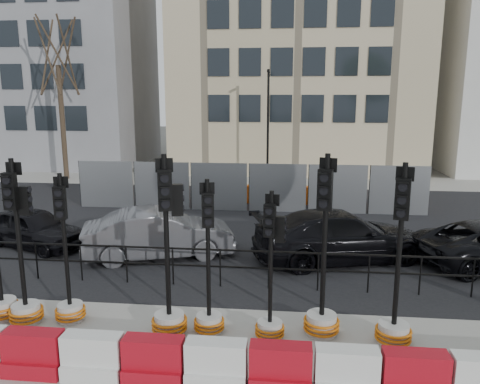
# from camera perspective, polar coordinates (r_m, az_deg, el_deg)

# --- Properties ---
(ground) EXTENTS (120.00, 120.00, 0.00)m
(ground) POSITION_cam_1_polar(r_m,az_deg,el_deg) (10.86, -3.36, -14.01)
(ground) COLOR #51514C
(ground) RESTS_ON ground
(road) EXTENTS (40.00, 14.00, 0.03)m
(road) POSITION_cam_1_polar(r_m,az_deg,el_deg) (17.37, 0.40, -3.93)
(road) COLOR black
(road) RESTS_ON ground
(sidewalk_far) EXTENTS (40.00, 4.00, 0.02)m
(sidewalk_far) POSITION_cam_1_polar(r_m,az_deg,el_deg) (26.12, 2.35, 1.39)
(sidewalk_far) COLOR gray
(sidewalk_far) RESTS_ON ground
(building_grey) EXTENTS (11.00, 9.06, 14.00)m
(building_grey) POSITION_cam_1_polar(r_m,az_deg,el_deg) (35.36, -20.94, 14.74)
(building_grey) COLOR gray
(building_grey) RESTS_ON ground
(building_cream) EXTENTS (15.00, 10.06, 18.00)m
(building_cream) POSITION_cam_1_polar(r_m,az_deg,el_deg) (31.92, 7.04, 19.41)
(building_cream) COLOR beige
(building_cream) RESTS_ON ground
(kerb_railing) EXTENTS (18.00, 0.04, 1.00)m
(kerb_railing) POSITION_cam_1_polar(r_m,az_deg,el_deg) (11.69, -2.43, -8.43)
(kerb_railing) COLOR black
(kerb_railing) RESTS_ON ground
(heras_fencing) EXTENTS (14.33, 1.72, 2.00)m
(heras_fencing) POSITION_cam_1_polar(r_m,az_deg,el_deg) (19.96, 2.83, 0.01)
(heras_fencing) COLOR gray
(heras_fencing) RESTS_ON ground
(lamp_post_far) EXTENTS (0.12, 0.56, 6.00)m
(lamp_post_far) POSITION_cam_1_polar(r_m,az_deg,el_deg) (24.69, 3.42, 8.29)
(lamp_post_far) COLOR black
(lamp_post_far) RESTS_ON ground
(tree_bare_far) EXTENTS (2.00, 2.00, 9.00)m
(tree_bare_far) POSITION_cam_1_polar(r_m,az_deg,el_deg) (28.21, -21.35, 14.94)
(tree_bare_far) COLOR #473828
(tree_bare_far) RESTS_ON ground
(barrier_row) EXTENTS (14.65, 0.50, 0.80)m
(barrier_row) POSITION_cam_1_polar(r_m,az_deg,el_deg) (8.28, -6.74, -20.08)
(barrier_row) COLOR red
(barrier_row) RESTS_ON ground
(traffic_signal_a) EXTENTS (0.70, 0.70, 3.55)m
(traffic_signal_a) POSITION_cam_1_polar(r_m,az_deg,el_deg) (11.31, -27.25, -10.25)
(traffic_signal_a) COLOR silver
(traffic_signal_a) RESTS_ON ground
(traffic_signal_b) EXTENTS (0.69, 0.69, 3.50)m
(traffic_signal_b) POSITION_cam_1_polar(r_m,az_deg,el_deg) (10.85, -24.86, -10.37)
(traffic_signal_b) COLOR silver
(traffic_signal_b) RESTS_ON ground
(traffic_signal_c) EXTENTS (0.63, 0.63, 3.19)m
(traffic_signal_c) POSITION_cam_1_polar(r_m,az_deg,el_deg) (10.67, -20.16, -11.38)
(traffic_signal_c) COLOR silver
(traffic_signal_c) RESTS_ON ground
(traffic_signal_d) EXTENTS (0.72, 0.72, 3.65)m
(traffic_signal_d) POSITION_cam_1_polar(r_m,az_deg,el_deg) (9.54, -8.64, -12.18)
(traffic_signal_d) COLOR silver
(traffic_signal_d) RESTS_ON ground
(traffic_signal_e) EXTENTS (0.62, 0.62, 3.16)m
(traffic_signal_e) POSITION_cam_1_polar(r_m,az_deg,el_deg) (9.61, -3.82, -13.32)
(traffic_signal_e) COLOR silver
(traffic_signal_e) RESTS_ON ground
(traffic_signal_f) EXTENTS (0.59, 0.59, 2.98)m
(traffic_signal_f) POSITION_cam_1_polar(r_m,az_deg,el_deg) (9.37, 3.73, -13.61)
(traffic_signal_f) COLOR silver
(traffic_signal_f) RESTS_ON ground
(traffic_signal_g) EXTENTS (0.72, 0.72, 3.66)m
(traffic_signal_g) POSITION_cam_1_polar(r_m,az_deg,el_deg) (9.60, 9.97, -12.81)
(traffic_signal_g) COLOR silver
(traffic_signal_g) RESTS_ON ground
(traffic_signal_h) EXTENTS (0.70, 0.70, 3.54)m
(traffic_signal_h) POSITION_cam_1_polar(r_m,az_deg,el_deg) (9.61, 18.36, -13.41)
(traffic_signal_h) COLOR silver
(traffic_signal_h) RESTS_ON ground
(car_a) EXTENTS (3.91, 4.63, 1.24)m
(car_a) POSITION_cam_1_polar(r_m,az_deg,el_deg) (16.09, -23.87, -4.02)
(car_a) COLOR black
(car_a) RESTS_ON ground
(car_b) EXTENTS (4.15, 5.29, 1.44)m
(car_b) POSITION_cam_1_polar(r_m,az_deg,el_deg) (13.99, -9.78, -5.02)
(car_b) COLOR #535459
(car_b) RESTS_ON ground
(car_c) EXTENTS (4.96, 6.23, 1.47)m
(car_c) POSITION_cam_1_polar(r_m,az_deg,el_deg) (13.82, 12.09, -5.26)
(car_c) COLOR black
(car_c) RESTS_ON ground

